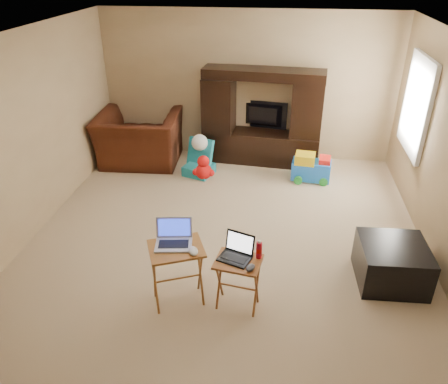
# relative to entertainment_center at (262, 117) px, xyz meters

# --- Properties ---
(floor) EXTENTS (5.50, 5.50, 0.00)m
(floor) POSITION_rel_entertainment_center_xyz_m (-0.29, -2.47, -0.81)
(floor) COLOR #CBB38D
(floor) RESTS_ON ground
(ceiling) EXTENTS (5.50, 5.50, 0.00)m
(ceiling) POSITION_rel_entertainment_center_xyz_m (-0.29, -2.47, 1.69)
(ceiling) COLOR silver
(ceiling) RESTS_ON ground
(wall_back) EXTENTS (5.00, 0.00, 5.00)m
(wall_back) POSITION_rel_entertainment_center_xyz_m (-0.29, 0.28, 0.44)
(wall_back) COLOR tan
(wall_back) RESTS_ON ground
(wall_front) EXTENTS (5.00, 0.00, 5.00)m
(wall_front) POSITION_rel_entertainment_center_xyz_m (-0.29, -5.22, 0.44)
(wall_front) COLOR tan
(wall_front) RESTS_ON ground
(wall_left) EXTENTS (0.00, 5.50, 5.50)m
(wall_left) POSITION_rel_entertainment_center_xyz_m (-2.79, -2.47, 0.44)
(wall_left) COLOR tan
(wall_left) RESTS_ON ground
(window_pane) EXTENTS (0.00, 1.20, 1.20)m
(window_pane) POSITION_rel_entertainment_center_xyz_m (2.19, -0.92, 0.59)
(window_pane) COLOR white
(window_pane) RESTS_ON ground
(window_frame) EXTENTS (0.06, 1.14, 1.34)m
(window_frame) POSITION_rel_entertainment_center_xyz_m (2.17, -0.92, 0.59)
(window_frame) COLOR white
(window_frame) RESTS_ON ground
(entertainment_center) EXTENTS (2.02, 0.66, 1.63)m
(entertainment_center) POSITION_rel_entertainment_center_xyz_m (0.00, 0.00, 0.00)
(entertainment_center) COLOR black
(entertainment_center) RESTS_ON floor
(television) EXTENTS (0.83, 0.25, 0.48)m
(television) POSITION_rel_entertainment_center_xyz_m (0.00, 0.17, -0.03)
(television) COLOR black
(television) RESTS_ON entertainment_center
(recliner) EXTENTS (1.42, 1.26, 0.88)m
(recliner) POSITION_rel_entertainment_center_xyz_m (-2.08, -0.35, -0.37)
(recliner) COLOR #441E0E
(recliner) RESTS_ON floor
(child_rocker) EXTENTS (0.57, 0.61, 0.58)m
(child_rocker) POSITION_rel_entertainment_center_xyz_m (-0.98, -0.66, -0.52)
(child_rocker) COLOR teal
(child_rocker) RESTS_ON floor
(plush_toy) EXTENTS (0.37, 0.31, 0.41)m
(plush_toy) POSITION_rel_entertainment_center_xyz_m (-0.88, -0.82, -0.61)
(plush_toy) COLOR red
(plush_toy) RESTS_ON floor
(push_toy) EXTENTS (0.67, 0.51, 0.47)m
(push_toy) POSITION_rel_entertainment_center_xyz_m (0.85, -0.63, -0.58)
(push_toy) COLOR blue
(push_toy) RESTS_ON floor
(ottoman) EXTENTS (0.75, 0.75, 0.46)m
(ottoman) POSITION_rel_entertainment_center_xyz_m (1.64, -3.03, -0.58)
(ottoman) COLOR black
(ottoman) RESTS_ON floor
(tray_table_left) EXTENTS (0.66, 0.60, 0.69)m
(tray_table_left) POSITION_rel_entertainment_center_xyz_m (-0.63, -3.68, -0.47)
(tray_table_left) COLOR #985E24
(tray_table_left) RESTS_ON floor
(tray_table_right) EXTENTS (0.50, 0.43, 0.59)m
(tray_table_right) POSITION_rel_entertainment_center_xyz_m (-0.01, -3.67, -0.52)
(tray_table_right) COLOR #955C24
(tray_table_right) RESTS_ON floor
(laptop_left) EXTENTS (0.40, 0.35, 0.24)m
(laptop_left) POSITION_rel_entertainment_center_xyz_m (-0.66, -3.65, 0.00)
(laptop_left) COLOR #A5A5A9
(laptop_left) RESTS_ON tray_table_left
(laptop_right) EXTENTS (0.37, 0.34, 0.24)m
(laptop_right) POSITION_rel_entertainment_center_xyz_m (-0.05, -3.65, -0.11)
(laptop_right) COLOR black
(laptop_right) RESTS_ON tray_table_right
(mouse_left) EXTENTS (0.14, 0.16, 0.06)m
(mouse_left) POSITION_rel_entertainment_center_xyz_m (-0.44, -3.75, -0.09)
(mouse_left) COLOR silver
(mouse_left) RESTS_ON tray_table_left
(mouse_right) EXTENTS (0.12, 0.14, 0.05)m
(mouse_right) POSITION_rel_entertainment_center_xyz_m (0.12, -3.79, -0.20)
(mouse_right) COLOR #414247
(mouse_right) RESTS_ON tray_table_right
(water_bottle) EXTENTS (0.06, 0.06, 0.18)m
(water_bottle) POSITION_rel_entertainment_center_xyz_m (0.19, -3.59, -0.14)
(water_bottle) COLOR red
(water_bottle) RESTS_ON tray_table_right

